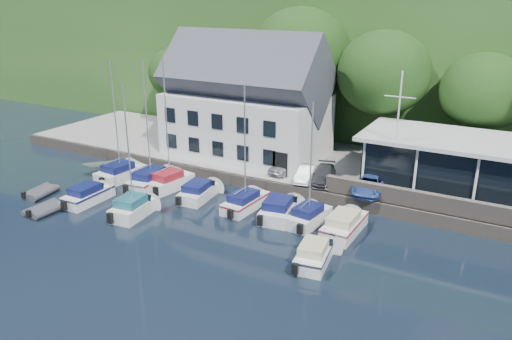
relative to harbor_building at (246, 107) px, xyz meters
The scene contains 31 objects.
ground 18.70m from the harbor_building, 67.01° to the right, with size 180.00×180.00×0.00m, color black.
quay 8.57m from the harbor_building, ahead, with size 60.00×13.00×1.00m, color gray.
quay_face 10.14m from the harbor_building, 38.16° to the right, with size 60.00×0.30×1.00m, color #655A50.
hillside 46.11m from the harbor_building, 81.25° to the left, with size 160.00×75.00×16.00m, color #294E1D.
harbor_building is the anchor object (origin of this frame).
club_pavilion 18.15m from the harbor_building, ahead, with size 13.20×7.20×4.10m, color black, non-canonical shape.
seawall 20.03m from the harbor_building, 15.03° to the right, with size 18.00×0.50×1.20m, color #655A50.
gangway 13.23m from the harbor_building, 141.71° to the right, with size 1.20×6.00×1.40m, color #BCBCC0, non-canonical shape.
car_silver 7.37m from the harbor_building, 28.69° to the right, with size 1.45×3.61×1.23m, color #B3B4B8.
car_white 9.52m from the harbor_building, 26.82° to the right, with size 1.22×3.48×1.15m, color white.
car_dgrey 10.53m from the harbor_building, 21.65° to the right, with size 1.67×4.11×1.19m, color #333238.
car_blue 14.00m from the harbor_building, 17.06° to the right, with size 1.57×3.97×1.36m, color #314C95.
flagpole 14.80m from the harbor_building, 13.44° to the right, with size 2.17×0.20×9.03m, color silver, non-canonical shape.
tree_0 13.29m from the harbor_building, 154.86° to the left, with size 6.29×6.29×8.60m, color #16330F, non-canonical shape.
tree_1 7.00m from the harbor_building, 125.81° to the left, with size 6.89×6.89×9.42m, color #16330F, non-canonical shape.
tree_2 6.47m from the harbor_building, 63.54° to the left, with size 9.49×9.49×12.96m, color #16330F, non-canonical shape.
tree_3 12.07m from the harbor_building, 26.11° to the left, with size 8.19×8.19×11.19m, color #16330F, non-canonical shape.
tree_4 19.84m from the harbor_building, 18.23° to the left, with size 7.03×7.03×9.60m, color #16330F, non-canonical shape.
boat_r1_0 11.52m from the harbor_building, 128.59° to the right, with size 2.24×6.09×9.28m, color silver, non-canonical shape.
boat_r1_1 9.74m from the harbor_building, 113.57° to the right, with size 2.08×6.99×9.29m, color silver, non-canonical shape.
boat_r1_2 8.92m from the harbor_building, 103.84° to the right, with size 1.91×5.81×9.44m, color silver, non-canonical shape.
boat_r1_3 10.30m from the harbor_building, 83.43° to the right, with size 1.99×5.79×1.35m, color silver, non-canonical shape.
boat_r1_4 10.57m from the harbor_building, 60.25° to the right, with size 1.85×6.13×8.30m, color silver, non-canonical shape.
boat_r1_5 13.13m from the harbor_building, 48.94° to the right, with size 2.18×5.71×1.51m, color silver, non-canonical shape.
boat_r1_6 13.87m from the harbor_building, 41.75° to the right, with size 1.85×5.40×8.63m, color silver, non-canonical shape.
boat_r1_7 16.56m from the harbor_building, 35.76° to the right, with size 2.07×6.34×1.44m, color silver, non-canonical shape.
boat_r2_0 15.75m from the harbor_building, 112.79° to the right, with size 1.90×5.83×1.44m, color silver, non-canonical shape.
boat_r2_1 14.14m from the harbor_building, 94.48° to the right, with size 2.02×5.35×9.39m, color silver, non-canonical shape.
boat_r2_4 19.41m from the harbor_building, 47.55° to the right, with size 1.85×5.37×1.37m, color silver, non-canonical shape.
dinghy_0 18.57m from the harbor_building, 124.69° to the right, with size 1.75×2.91×0.68m, color #37373C, non-canonical shape.
dinghy_1 18.88m from the harbor_building, 112.94° to the right, with size 1.79×2.99×0.70m, color #37373C, non-canonical shape.
Camera 1 is at (15.34, -21.72, 14.98)m, focal length 35.00 mm.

